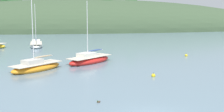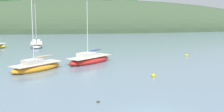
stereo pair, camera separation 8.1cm
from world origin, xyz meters
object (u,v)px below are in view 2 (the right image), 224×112
at_px(mooring_buoy_outer, 186,55).
at_px(sailboat_grey_yawl, 36,45).
at_px(sailboat_orange_cutter, 36,67).
at_px(sailboat_cream_ketch, 89,60).
at_px(duck_straggler, 98,102).
at_px(mooring_buoy_inner, 153,76).

bearing_deg(mooring_buoy_outer, sailboat_grey_yawl, 147.63).
relative_size(sailboat_grey_yawl, mooring_buoy_outer, 16.17).
bearing_deg(sailboat_orange_cutter, sailboat_cream_ketch, 32.32).
distance_m(sailboat_orange_cutter, duck_straggler, 15.00).
height_order(sailboat_cream_ketch, mooring_buoy_inner, sailboat_cream_ketch).
xyz_separation_m(sailboat_cream_ketch, sailboat_orange_cutter, (-6.71, -4.24, -0.01)).
height_order(mooring_buoy_inner, mooring_buoy_outer, same).
relative_size(sailboat_grey_yawl, sailboat_orange_cutter, 0.87).
relative_size(mooring_buoy_inner, mooring_buoy_outer, 1.00).
relative_size(mooring_buoy_outer, duck_straggler, 1.46).
bearing_deg(sailboat_grey_yawl, sailboat_cream_ketch, -64.86).
distance_m(sailboat_grey_yawl, mooring_buoy_outer, 29.42).
distance_m(sailboat_orange_cutter, mooring_buoy_inner, 14.12).
bearing_deg(sailboat_grey_yawl, sailboat_orange_cutter, -84.00).
distance_m(sailboat_grey_yawl, mooring_buoy_inner, 33.13).
bearing_deg(mooring_buoy_outer, sailboat_cream_ketch, -166.00).
distance_m(sailboat_grey_yawl, sailboat_cream_ketch, 21.70).
height_order(sailboat_orange_cutter, duck_straggler, sailboat_orange_cutter).
relative_size(sailboat_cream_ketch, duck_straggler, 23.49).
bearing_deg(duck_straggler, mooring_buoy_outer, 53.51).
xyz_separation_m(sailboat_orange_cutter, duck_straggler, (6.22, -13.65, -0.37)).
height_order(sailboat_grey_yawl, mooring_buoy_inner, sailboat_grey_yawl).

